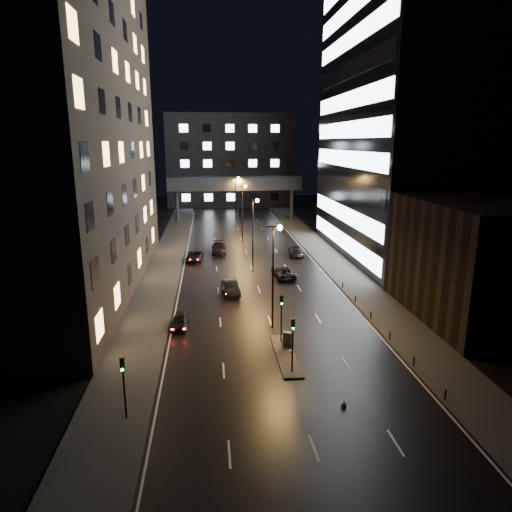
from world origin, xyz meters
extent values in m
plane|color=black|center=(0.00, 40.00, 0.00)|extent=(160.00, 160.00, 0.00)
cube|color=#383533|center=(-12.50, 35.00, 0.07)|extent=(5.00, 110.00, 0.15)
cube|color=#383533|center=(12.50, 35.00, 0.07)|extent=(5.00, 110.00, 0.15)
cube|color=#2D2319|center=(-22.50, 24.00, 20.00)|extent=(15.00, 48.00, 40.00)
cube|color=black|center=(20.00, 9.00, 6.00)|extent=(10.00, 18.00, 12.00)
cube|color=black|center=(25.00, 36.00, 22.50)|extent=(20.00, 36.00, 45.00)
cube|color=#333335|center=(0.00, 98.00, 12.50)|extent=(34.00, 14.00, 25.00)
cube|color=#333335|center=(0.00, 70.00, 8.50)|extent=(30.00, 3.00, 3.00)
cylinder|color=#333335|center=(-13.00, 70.00, 3.50)|extent=(0.80, 0.80, 7.00)
cylinder|color=#333335|center=(13.00, 70.00, 3.50)|extent=(0.80, 0.80, 7.00)
cube|color=#383533|center=(0.30, 2.00, 0.07)|extent=(1.60, 8.00, 0.15)
cylinder|color=black|center=(0.30, 4.50, 1.90)|extent=(0.12, 0.12, 3.50)
cube|color=black|center=(0.30, 4.50, 4.10)|extent=(0.28, 0.22, 0.90)
sphere|color=#0CFF33|center=(0.30, 4.36, 3.82)|extent=(0.18, 0.18, 0.18)
cylinder|color=black|center=(0.30, -1.00, 1.90)|extent=(0.12, 0.12, 3.50)
cube|color=black|center=(0.30, -1.00, 4.10)|extent=(0.28, 0.22, 0.90)
sphere|color=#0CFF33|center=(0.30, -1.14, 3.82)|extent=(0.18, 0.18, 0.18)
cylinder|color=black|center=(-11.50, -6.00, 1.75)|extent=(0.12, 0.12, 3.50)
cube|color=black|center=(-11.50, -6.00, 3.95)|extent=(0.28, 0.22, 0.90)
sphere|color=#0CFF33|center=(-11.50, -6.14, 3.67)|extent=(0.18, 0.18, 0.18)
cylinder|color=black|center=(10.20, -6.00, 0.45)|extent=(0.12, 0.12, 0.90)
cylinder|color=black|center=(10.20, -1.00, 0.45)|extent=(0.12, 0.12, 0.90)
cylinder|color=black|center=(10.20, 4.00, 0.45)|extent=(0.12, 0.12, 0.90)
cylinder|color=black|center=(10.20, 9.00, 0.45)|extent=(0.12, 0.12, 0.90)
cylinder|color=black|center=(10.20, 14.00, 0.45)|extent=(0.12, 0.12, 0.90)
cylinder|color=black|center=(10.20, 19.00, 0.45)|extent=(0.12, 0.12, 0.90)
cylinder|color=black|center=(0.00, 8.00, 5.00)|extent=(0.18, 0.18, 10.00)
cylinder|color=black|center=(0.00, 8.00, 10.00)|extent=(1.20, 0.12, 0.12)
sphere|color=#FF9E38|center=(0.60, 8.00, 9.90)|extent=(0.50, 0.50, 0.50)
cylinder|color=black|center=(0.00, 28.00, 5.00)|extent=(0.18, 0.18, 10.00)
cylinder|color=black|center=(0.00, 28.00, 10.00)|extent=(1.20, 0.12, 0.12)
sphere|color=#FF9E38|center=(0.60, 28.00, 9.90)|extent=(0.50, 0.50, 0.50)
cylinder|color=black|center=(0.00, 48.00, 5.00)|extent=(0.18, 0.18, 10.00)
cylinder|color=black|center=(0.00, 48.00, 10.00)|extent=(1.20, 0.12, 0.12)
sphere|color=#FF9E38|center=(0.60, 48.00, 9.90)|extent=(0.50, 0.50, 0.50)
cylinder|color=black|center=(0.00, 68.00, 5.00)|extent=(0.18, 0.18, 10.00)
cylinder|color=black|center=(0.00, 68.00, 10.00)|extent=(1.20, 0.12, 0.12)
sphere|color=#FF9E38|center=(0.60, 68.00, 9.90)|extent=(0.50, 0.50, 0.50)
imported|color=black|center=(-8.95, 9.04, 0.66)|extent=(1.78, 3.94, 1.31)
imported|color=black|center=(-3.55, 18.64, 0.79)|extent=(2.26, 4.95, 1.58)
imported|color=black|center=(-8.27, 34.78, 0.69)|extent=(2.68, 5.12, 1.37)
imported|color=black|center=(-4.45, 39.35, 0.81)|extent=(2.44, 5.68, 1.63)
imported|color=black|center=(3.77, 24.69, 0.75)|extent=(2.88, 5.56, 1.50)
imported|color=black|center=(7.68, 36.49, 0.78)|extent=(2.75, 5.59, 1.56)
cube|color=#4F4E51|center=(0.70, 3.62, 0.79)|extent=(0.84, 0.70, 1.28)
cone|color=#FA350D|center=(0.78, 2.38, 0.22)|extent=(0.43, 0.43, 0.44)
cone|color=#FF530D|center=(3.00, -5.90, 0.24)|extent=(0.55, 0.55, 0.49)
camera|label=1|loc=(-5.79, -32.86, 17.57)|focal=32.00mm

